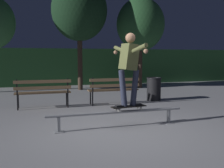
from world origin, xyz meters
TOP-DOWN VIEW (x-y plane):
  - ground_plane at (0.00, 0.00)m, footprint 90.00×90.00m
  - hedge_backdrop at (0.00, 9.44)m, footprint 24.00×1.20m
  - grind_rail at (0.00, 0.21)m, footprint 3.00×0.18m
  - skateboard at (0.26, 0.21)m, footprint 0.80×0.30m
  - skateboarder at (0.26, 0.21)m, footprint 0.63×1.40m
  - park_bench_leftmost at (-1.42, 2.81)m, footprint 1.60×0.43m
  - park_bench_left_center at (0.75, 2.81)m, footprint 1.60×0.43m
  - tree_far_right at (3.33, 6.75)m, footprint 2.29×2.29m
  - tree_behind_benches at (0.41, 6.87)m, footprint 2.49×2.49m
  - trash_can at (2.31, 3.15)m, footprint 0.52×0.52m

SIDE VIEW (x-z plane):
  - ground_plane at x=0.00m, z-range 0.00..0.00m
  - grind_rail at x=0.00m, z-range 0.10..0.46m
  - trash_can at x=2.31m, z-range 0.01..0.81m
  - skateboard at x=0.26m, z-range 0.39..0.48m
  - park_bench_leftmost at x=-1.42m, z-range 0.10..0.98m
  - park_bench_left_center at x=0.75m, z-range 0.10..0.98m
  - hedge_backdrop at x=0.00m, z-range 0.00..1.95m
  - skateboarder at x=0.26m, z-range 0.59..2.15m
  - tree_far_right at x=3.33m, z-range 0.88..5.20m
  - tree_behind_benches at x=0.41m, z-range 1.09..6.05m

